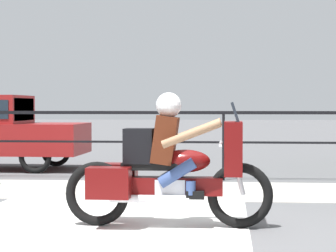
# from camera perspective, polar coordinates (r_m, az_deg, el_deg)

# --- Properties ---
(ground_plane) EXTENTS (120.00, 120.00, 0.00)m
(ground_plane) POSITION_cam_1_polar(r_m,az_deg,el_deg) (7.31, 4.52, -9.10)
(ground_plane) COLOR #565659
(sidewalk_band) EXTENTS (44.00, 2.40, 0.01)m
(sidewalk_band) POSITION_cam_1_polar(r_m,az_deg,el_deg) (10.67, 4.78, -5.65)
(sidewalk_band) COLOR #B7B2A8
(sidewalk_band) RESTS_ON ground
(crosswalk_band) EXTENTS (3.47, 6.00, 0.01)m
(crosswalk_band) POSITION_cam_1_polar(r_m,az_deg,el_deg) (7.27, -6.80, -9.14)
(crosswalk_band) COLOR silver
(crosswalk_band) RESTS_ON ground
(fence_railing) EXTENTS (36.00, 0.05, 1.29)m
(fence_railing) POSITION_cam_1_polar(r_m,az_deg,el_deg) (12.13, 4.86, 0.00)
(fence_railing) COLOR black
(fence_railing) RESTS_ON ground
(motorcycle) EXTENTS (2.37, 0.76, 1.53)m
(motorcycle) POSITION_cam_1_polar(r_m,az_deg,el_deg) (7.44, -0.05, -3.59)
(motorcycle) COLOR black
(motorcycle) RESTS_ON ground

